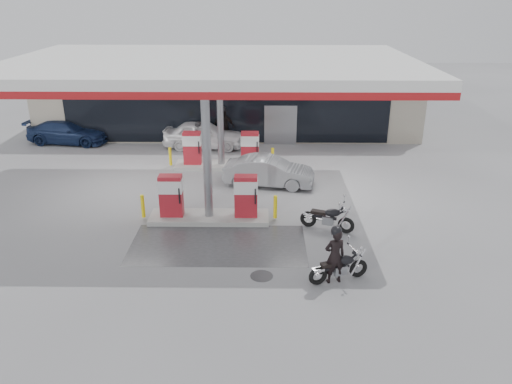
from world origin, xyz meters
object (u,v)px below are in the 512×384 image
(hatchback_silver, at_px, (269,171))
(biker_walking, at_px, (223,127))
(parked_motorcycle, at_px, (328,218))
(attendant, at_px, (199,136))
(pump_island_near, at_px, (209,202))
(pump_island_far, at_px, (221,153))
(sedan_white, at_px, (204,135))
(biker_main, at_px, (335,256))
(parked_car_left, at_px, (68,132))
(main_motorcycle, at_px, (340,268))

(hatchback_silver, distance_m, biker_walking, 6.68)
(parked_motorcycle, xyz_separation_m, attendant, (-5.82, 9.61, 0.33))
(pump_island_near, distance_m, pump_island_far, 6.00)
(sedan_white, relative_size, attendant, 2.76)
(sedan_white, xyz_separation_m, attendant, (-0.22, -0.40, 0.05))
(attendant, relative_size, hatchback_silver, 0.40)
(biker_main, xyz_separation_m, attendant, (-5.58, 13.07, -0.08))
(biker_main, xyz_separation_m, parked_car_left, (-13.13, 14.27, -0.22))
(pump_island_near, bearing_deg, parked_car_left, 131.93)
(hatchback_silver, height_order, biker_walking, biker_walking)
(parked_motorcycle, bearing_deg, hatchback_silver, 136.47)
(pump_island_far, distance_m, attendant, 3.15)
(parked_motorcycle, bearing_deg, biker_walking, 134.32)
(main_motorcycle, xyz_separation_m, parked_car_left, (-13.31, 14.21, 0.22))
(pump_island_near, xyz_separation_m, sedan_white, (-1.22, 9.20, 0.03))
(hatchback_silver, relative_size, parked_car_left, 0.87)
(pump_island_near, height_order, attendant, pump_island_near)
(pump_island_near, height_order, main_motorcycle, pump_island_near)
(biker_main, height_order, biker_walking, biker_walking)
(pump_island_far, height_order, main_motorcycle, pump_island_far)
(pump_island_far, height_order, biker_walking, biker_walking)
(pump_island_far, height_order, hatchback_silver, pump_island_far)
(biker_walking, bearing_deg, sedan_white, -152.20)
(sedan_white, bearing_deg, attendant, 154.37)
(pump_island_near, xyz_separation_m, parked_motorcycle, (4.39, -0.81, -0.25))
(biker_main, distance_m, biker_walking, 14.72)
(main_motorcycle, distance_m, biker_main, 0.47)
(pump_island_near, height_order, sedan_white, pump_island_near)
(pump_island_near, xyz_separation_m, biker_main, (4.15, -4.27, 0.16))
(main_motorcycle, relative_size, biker_walking, 0.91)
(pump_island_near, height_order, hatchback_silver, pump_island_near)
(attendant, bearing_deg, biker_walking, -46.75)
(attendant, distance_m, hatchback_silver, 6.40)
(main_motorcycle, relative_size, biker_main, 1.07)
(biker_main, bearing_deg, biker_walking, -87.16)
(pump_island_far, relative_size, biker_walking, 2.50)
(parked_car_left, distance_m, biker_walking, 8.82)
(pump_island_near, distance_m, parked_motorcycle, 4.47)
(sedan_white, xyz_separation_m, parked_car_left, (-7.77, 0.80, -0.09))
(parked_motorcycle, bearing_deg, parked_car_left, 162.11)
(sedan_white, bearing_deg, main_motorcycle, -154.69)
(sedan_white, bearing_deg, biker_walking, -57.35)
(pump_island_near, bearing_deg, sedan_white, 97.53)
(pump_island_far, height_order, parked_motorcycle, pump_island_far)
(pump_island_far, relative_size, biker_main, 2.95)
(sedan_white, height_order, parked_car_left, sedan_white)
(main_motorcycle, bearing_deg, parked_car_left, 114.02)
(parked_motorcycle, height_order, parked_car_left, parked_car_left)
(biker_main, xyz_separation_m, parked_motorcycle, (0.24, 3.46, -0.41))
(hatchback_silver, relative_size, biker_walking, 1.92)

